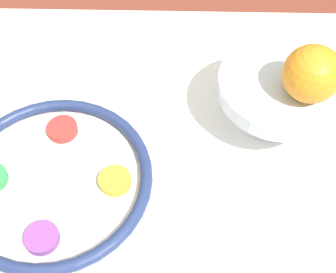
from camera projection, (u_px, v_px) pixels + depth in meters
name	position (u px, v px, depth m)	size (l,w,h in m)	color
dining_table	(174.00, 273.00, 1.07)	(1.40, 0.88, 0.77)	white
seder_plate	(53.00, 180.00, 0.75)	(0.32, 0.32, 0.03)	silver
fruit_stand	(279.00, 89.00, 0.77)	(0.21, 0.21, 0.10)	silver
orange_fruit	(312.00, 74.00, 0.70)	(0.09, 0.09, 0.09)	orange
fork_left	(42.00, 59.00, 0.92)	(0.04, 0.18, 0.01)	silver
fork_right	(58.00, 59.00, 0.92)	(0.03, 0.18, 0.01)	silver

